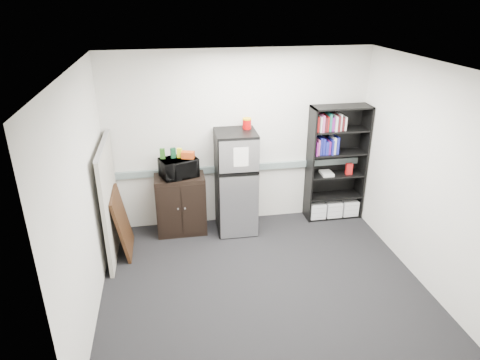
{
  "coord_description": "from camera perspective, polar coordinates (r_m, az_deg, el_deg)",
  "views": [
    {
      "loc": [
        -1.06,
        -4.36,
        3.4
      ],
      "look_at": [
        -0.13,
        0.9,
        1.06
      ],
      "focal_mm": 32.0,
      "sensor_mm": 36.0,
      "label": 1
    }
  ],
  "objects": [
    {
      "name": "framed_poster",
      "position": [
        6.21,
        -15.39,
        -5.48
      ],
      "size": [
        0.2,
        0.72,
        0.91
      ],
      "rotation": [
        0.0,
        -0.18,
        0.0
      ],
      "color": "black",
      "rests_on": "floor"
    },
    {
      "name": "snack_box_c",
      "position": [
        6.25,
        -8.07,
        3.59
      ],
      "size": [
        0.08,
        0.07,
        0.14
      ],
      "primitive_type": "cube",
      "rotation": [
        0.0,
        0.0,
        -0.25
      ],
      "color": "yellow",
      "rests_on": "microwave"
    },
    {
      "name": "ceiling",
      "position": [
        4.54,
        3.76,
        14.8
      ],
      "size": [
        4.0,
        3.5,
        0.02
      ],
      "primitive_type": "cube",
      "color": "white",
      "rests_on": "wall_back"
    },
    {
      "name": "snack_bag",
      "position": [
        6.21,
        -6.95,
        3.34
      ],
      "size": [
        0.2,
        0.15,
        0.1
      ],
      "primitive_type": "cube",
      "rotation": [
        0.0,
        0.0,
        -0.32
      ],
      "color": "#BB4012",
      "rests_on": "microwave"
    },
    {
      "name": "refrigerator",
      "position": [
        6.41,
        -0.53,
        -0.33
      ],
      "size": [
        0.6,
        0.63,
        1.58
      ],
      "rotation": [
        0.0,
        0.0,
        -0.02
      ],
      "color": "black",
      "rests_on": "floor"
    },
    {
      "name": "microwave",
      "position": [
        6.29,
        -8.19,
        1.65
      ],
      "size": [
        0.6,
        0.5,
        0.28
      ],
      "primitive_type": "imported",
      "rotation": [
        0.0,
        0.0,
        0.34
      ],
      "color": "black",
      "rests_on": "cabinet"
    },
    {
      "name": "wall_back",
      "position": [
        6.53,
        -0.16,
        5.4
      ],
      "size": [
        4.0,
        0.02,
        2.7
      ],
      "primitive_type": "cube",
      "color": "silver",
      "rests_on": "floor"
    },
    {
      "name": "wall_left",
      "position": [
        4.9,
        -20.09,
        -2.55
      ],
      "size": [
        0.02,
        3.5,
        2.7
      ],
      "primitive_type": "cube",
      "color": "silver",
      "rests_on": "floor"
    },
    {
      "name": "coffee_can",
      "position": [
        6.26,
        0.92,
        7.64
      ],
      "size": [
        0.13,
        0.13,
        0.18
      ],
      "color": "#B20808",
      "rests_on": "refrigerator"
    },
    {
      "name": "wall_right",
      "position": [
        5.7,
        23.3,
        0.63
      ],
      "size": [
        0.02,
        3.5,
        2.7
      ],
      "primitive_type": "cube",
      "color": "silver",
      "rests_on": "floor"
    },
    {
      "name": "electrical_raceway",
      "position": [
        6.65,
        -0.11,
        1.64
      ],
      "size": [
        3.92,
        0.05,
        0.1
      ],
      "primitive_type": "cube",
      "color": "slate",
      "rests_on": "wall_back"
    },
    {
      "name": "cabinet",
      "position": [
        6.55,
        -7.89,
        -3.19
      ],
      "size": [
        0.74,
        0.49,
        0.92
      ],
      "color": "black",
      "rests_on": "floor"
    },
    {
      "name": "floor",
      "position": [
        5.62,
        3.01,
        -13.51
      ],
      "size": [
        4.0,
        4.0,
        0.0
      ],
      "primitive_type": "plane",
      "color": "black",
      "rests_on": "ground"
    },
    {
      "name": "wall_note",
      "position": [
        6.41,
        -3.26,
        6.9
      ],
      "size": [
        0.14,
        0.0,
        0.1
      ],
      "primitive_type": "cube",
      "color": "white",
      "rests_on": "wall_back"
    },
    {
      "name": "snack_box_b",
      "position": [
        6.24,
        -8.91,
        3.58
      ],
      "size": [
        0.08,
        0.07,
        0.15
      ],
      "primitive_type": "cube",
      "rotation": [
        0.0,
        0.0,
        0.3
      ],
      "color": "#0C361D",
      "rests_on": "microwave"
    },
    {
      "name": "snack_box_a",
      "position": [
        6.25,
        -10.3,
        3.48
      ],
      "size": [
        0.07,
        0.06,
        0.15
      ],
      "primitive_type": "cube",
      "rotation": [
        0.0,
        0.0,
        -0.09
      ],
      "color": "#225117",
      "rests_on": "microwave"
    },
    {
      "name": "cubicle_partition",
      "position": [
        6.08,
        -16.97,
        -2.61
      ],
      "size": [
        0.06,
        1.3,
        1.62
      ],
      "color": "#A49D91",
      "rests_on": "floor"
    },
    {
      "name": "bookshelf",
      "position": [
        6.92,
        12.69,
        2.05
      ],
      "size": [
        0.9,
        0.34,
        1.85
      ],
      "color": "black",
      "rests_on": "floor"
    }
  ]
}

